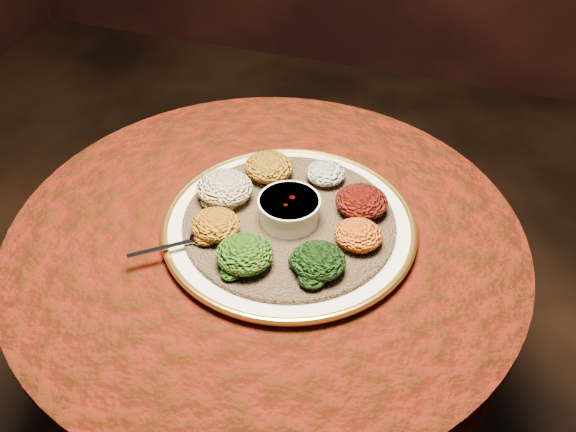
% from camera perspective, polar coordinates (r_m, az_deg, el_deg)
% --- Properties ---
extents(table, '(0.96, 0.96, 0.73)m').
position_cam_1_polar(table, '(1.32, -1.82, -7.25)').
color(table, black).
rests_on(table, ground).
extents(platter, '(0.56, 0.56, 0.02)m').
position_cam_1_polar(platter, '(1.18, 0.10, -0.90)').
color(platter, white).
rests_on(platter, table).
extents(injera, '(0.46, 0.46, 0.01)m').
position_cam_1_polar(injera, '(1.18, 0.10, -0.51)').
color(injera, brown).
rests_on(injera, platter).
extents(stew_bowl, '(0.11, 0.11, 0.05)m').
position_cam_1_polar(stew_bowl, '(1.15, 0.10, 0.68)').
color(stew_bowl, white).
rests_on(stew_bowl, injera).
extents(spoon, '(0.13, 0.10, 0.01)m').
position_cam_1_polar(spoon, '(1.14, -8.28, -2.13)').
color(spoon, silver).
rests_on(spoon, injera).
extents(portion_ayib, '(0.08, 0.07, 0.04)m').
position_cam_1_polar(portion_ayib, '(1.25, 3.35, 3.82)').
color(portion_ayib, beige).
rests_on(portion_ayib, injera).
extents(portion_kitfo, '(0.10, 0.09, 0.05)m').
position_cam_1_polar(portion_kitfo, '(1.18, 6.55, 1.30)').
color(portion_kitfo, black).
rests_on(portion_kitfo, injera).
extents(portion_tikil, '(0.08, 0.08, 0.04)m').
position_cam_1_polar(portion_tikil, '(1.12, 6.27, -1.66)').
color(portion_tikil, '#BF6F0F').
rests_on(portion_tikil, injera).
extents(portion_gomen, '(0.09, 0.09, 0.04)m').
position_cam_1_polar(portion_gomen, '(1.07, 2.70, -3.97)').
color(portion_gomen, black).
rests_on(portion_gomen, injera).
extents(portion_mixveg, '(0.10, 0.09, 0.05)m').
position_cam_1_polar(portion_mixveg, '(1.08, -3.88, -3.39)').
color(portion_mixveg, '#9F350A').
rests_on(portion_mixveg, injera).
extents(portion_kik, '(0.09, 0.08, 0.04)m').
position_cam_1_polar(portion_kik, '(1.14, -6.46, -0.76)').
color(portion_kik, '#A0590E').
rests_on(portion_kik, injera).
extents(portion_timatim, '(0.11, 0.10, 0.05)m').
position_cam_1_polar(portion_timatim, '(1.21, -5.65, 2.50)').
color(portion_timatim, maroon).
rests_on(portion_timatim, injera).
extents(portion_shiro, '(0.10, 0.09, 0.05)m').
position_cam_1_polar(portion_shiro, '(1.26, -1.72, 4.39)').
color(portion_shiro, '#926811').
rests_on(portion_shiro, injera).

